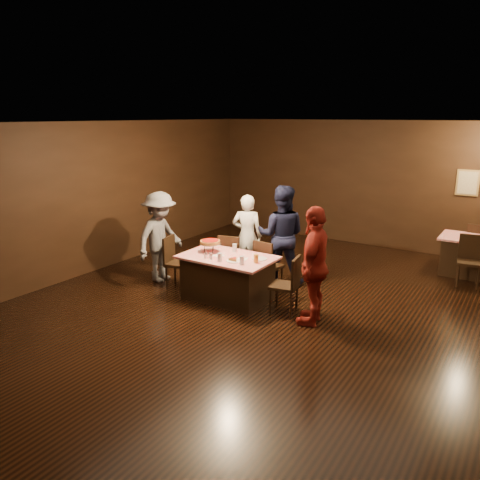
% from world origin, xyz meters
% --- Properties ---
extents(room, '(10.00, 10.04, 3.02)m').
position_xyz_m(room, '(0.00, 0.01, 2.14)').
color(room, black).
rests_on(room, ground).
extents(main_table, '(1.60, 1.00, 0.77)m').
position_xyz_m(main_table, '(-0.84, 0.21, 0.39)').
color(main_table, red).
rests_on(main_table, ground).
extents(back_table, '(1.30, 0.90, 0.77)m').
position_xyz_m(back_table, '(2.61, 3.87, 0.39)').
color(back_table, red).
rests_on(back_table, ground).
extents(chair_far_left, '(0.50, 0.50, 0.95)m').
position_xyz_m(chair_far_left, '(-1.24, 0.96, 0.47)').
color(chair_far_left, black).
rests_on(chair_far_left, ground).
extents(chair_far_right, '(0.47, 0.47, 0.95)m').
position_xyz_m(chair_far_right, '(-0.44, 0.96, 0.47)').
color(chair_far_right, black).
rests_on(chair_far_right, ground).
extents(chair_end_left, '(0.50, 0.50, 0.95)m').
position_xyz_m(chair_end_left, '(-1.94, 0.21, 0.47)').
color(chair_end_left, black).
rests_on(chair_end_left, ground).
extents(chair_end_right, '(0.49, 0.49, 0.95)m').
position_xyz_m(chair_end_right, '(0.26, 0.21, 0.47)').
color(chair_end_right, black).
rests_on(chair_end_right, ground).
extents(chair_back_near, '(0.48, 0.48, 0.95)m').
position_xyz_m(chair_back_near, '(2.61, 3.17, 0.47)').
color(chair_back_near, black).
rests_on(chair_back_near, ground).
extents(chair_back_far, '(0.46, 0.46, 0.95)m').
position_xyz_m(chair_back_far, '(2.61, 4.47, 0.47)').
color(chair_back_far, black).
rests_on(chair_back_far, ground).
extents(diner_white_jacket, '(0.70, 0.58, 1.64)m').
position_xyz_m(diner_white_jacket, '(-1.20, 1.43, 0.82)').
color(diner_white_jacket, white).
rests_on(diner_white_jacket, ground).
extents(diner_navy_hoodie, '(1.11, 1.00, 1.88)m').
position_xyz_m(diner_navy_hoodie, '(-0.43, 1.40, 0.94)').
color(diner_navy_hoodie, black).
rests_on(diner_navy_hoodie, ground).
extents(diner_grey_knit, '(0.65, 1.12, 1.73)m').
position_xyz_m(diner_grey_knit, '(-2.44, 0.29, 0.87)').
color(diner_grey_knit, slate).
rests_on(diner_grey_knit, ground).
extents(diner_red_shirt, '(0.64, 1.14, 1.84)m').
position_xyz_m(diner_red_shirt, '(0.81, 0.11, 0.92)').
color(diner_red_shirt, maroon).
rests_on(diner_red_shirt, ground).
extents(pizza_stand, '(0.38, 0.38, 0.22)m').
position_xyz_m(pizza_stand, '(-1.24, 0.26, 0.95)').
color(pizza_stand, black).
rests_on(pizza_stand, main_table).
extents(plate_with_slice, '(0.25, 0.25, 0.06)m').
position_xyz_m(plate_with_slice, '(-0.59, 0.03, 0.80)').
color(plate_with_slice, white).
rests_on(plate_with_slice, main_table).
extents(plate_empty, '(0.25, 0.25, 0.01)m').
position_xyz_m(plate_empty, '(-0.29, 0.36, 0.78)').
color(plate_empty, white).
rests_on(plate_empty, main_table).
extents(glass_front_left, '(0.08, 0.08, 0.14)m').
position_xyz_m(glass_front_left, '(-0.79, -0.09, 0.84)').
color(glass_front_left, silver).
rests_on(glass_front_left, main_table).
extents(glass_front_right, '(0.08, 0.08, 0.14)m').
position_xyz_m(glass_front_right, '(-0.39, -0.04, 0.84)').
color(glass_front_right, silver).
rests_on(glass_front_right, main_table).
extents(glass_amber, '(0.08, 0.08, 0.14)m').
position_xyz_m(glass_amber, '(-0.24, 0.16, 0.84)').
color(glass_amber, '#BF7F26').
rests_on(glass_amber, main_table).
extents(glass_back, '(0.08, 0.08, 0.14)m').
position_xyz_m(glass_back, '(-0.89, 0.51, 0.84)').
color(glass_back, silver).
rests_on(glass_back, main_table).
extents(condiments, '(0.17, 0.10, 0.09)m').
position_xyz_m(condiments, '(-1.02, -0.07, 0.82)').
color(condiments, silver).
rests_on(condiments, main_table).
extents(napkin_center, '(0.19, 0.19, 0.01)m').
position_xyz_m(napkin_center, '(-0.54, 0.21, 0.77)').
color(napkin_center, white).
rests_on(napkin_center, main_table).
extents(napkin_left, '(0.21, 0.21, 0.01)m').
position_xyz_m(napkin_left, '(-0.99, 0.16, 0.77)').
color(napkin_left, white).
rests_on(napkin_left, main_table).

